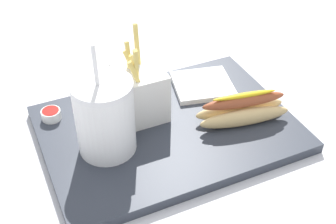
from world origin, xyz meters
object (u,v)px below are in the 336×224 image
(fries_basket, at_px, (140,92))
(ketchup_cup_1, at_px, (51,114))
(soda_cup, at_px, (105,117))
(napkin_stack, at_px, (203,85))
(hot_dog_1, at_px, (243,110))

(fries_basket, height_order, ketchup_cup_1, fries_basket)
(soda_cup, height_order, napkin_stack, soda_cup)
(fries_basket, relative_size, hot_dog_1, 0.98)
(ketchup_cup_1, bearing_deg, hot_dog_1, 154.76)
(soda_cup, height_order, ketchup_cup_1, soda_cup)
(soda_cup, distance_m, hot_dog_1, 0.26)
(hot_dog_1, relative_size, napkin_stack, 1.53)
(soda_cup, relative_size, napkin_stack, 1.75)
(ketchup_cup_1, bearing_deg, fries_basket, 160.55)
(soda_cup, bearing_deg, napkin_stack, -158.38)
(fries_basket, distance_m, hot_dog_1, 0.19)
(fries_basket, relative_size, ketchup_cup_1, 4.79)
(ketchup_cup_1, bearing_deg, napkin_stack, 175.14)
(napkin_stack, bearing_deg, ketchup_cup_1, -4.86)
(soda_cup, distance_m, fries_basket, 0.11)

